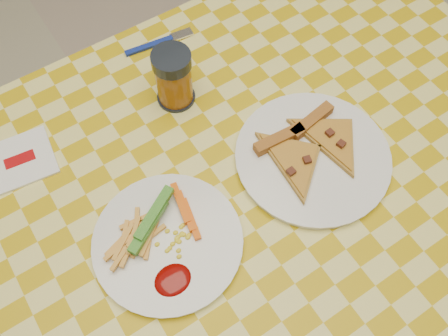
{
  "coord_description": "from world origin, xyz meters",
  "views": [
    {
      "loc": [
        -0.21,
        -0.3,
        1.52
      ],
      "look_at": [
        0.01,
        0.05,
        0.78
      ],
      "focal_mm": 40.0,
      "sensor_mm": 36.0,
      "label": 1
    }
  ],
  "objects_px": {
    "table": "(232,215)",
    "plate_right": "(312,158)",
    "plate_left": "(168,243)",
    "drink_glass": "(174,78)"
  },
  "relations": [
    {
      "from": "plate_left",
      "to": "plate_right",
      "type": "relative_size",
      "value": 0.89
    },
    {
      "from": "plate_left",
      "to": "drink_glass",
      "type": "height_order",
      "value": "drink_glass"
    },
    {
      "from": "table",
      "to": "plate_right",
      "type": "height_order",
      "value": "plate_right"
    },
    {
      "from": "table",
      "to": "plate_right",
      "type": "bearing_deg",
      "value": -5.22
    },
    {
      "from": "table",
      "to": "plate_right",
      "type": "distance_m",
      "value": 0.18
    },
    {
      "from": "plate_left",
      "to": "plate_right",
      "type": "bearing_deg",
      "value": -0.35
    },
    {
      "from": "table",
      "to": "plate_right",
      "type": "relative_size",
      "value": 4.8
    },
    {
      "from": "plate_left",
      "to": "drink_glass",
      "type": "distance_m",
      "value": 0.3
    },
    {
      "from": "plate_left",
      "to": "drink_glass",
      "type": "bearing_deg",
      "value": 57.05
    },
    {
      "from": "plate_right",
      "to": "drink_glass",
      "type": "bearing_deg",
      "value": 118.06
    }
  ]
}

